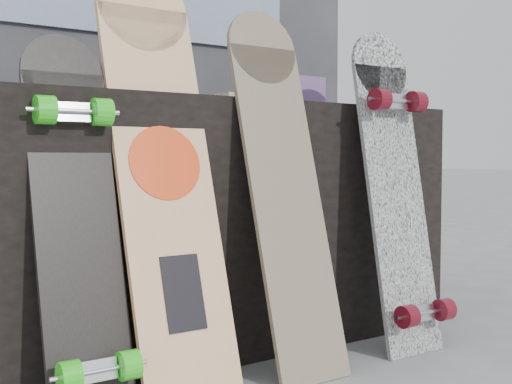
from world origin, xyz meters
TOP-DOWN VIEW (x-y plane):
  - ground at (0.00, 0.00)m, footprint 60.00×60.00m
  - vendor_table at (0.00, 0.50)m, footprint 1.60×0.60m
  - booth at (0.00, 1.35)m, footprint 2.40×0.22m
  - merch_box_purple at (-0.39, 0.54)m, footprint 0.18×0.12m
  - merch_box_small at (0.39, 0.53)m, footprint 0.14×0.14m
  - merch_box_flat at (0.23, 0.65)m, footprint 0.22×0.10m
  - longboard_geisha at (-0.34, 0.18)m, footprint 0.27×0.37m
  - longboard_celtic at (0.01, 0.12)m, footprint 0.24×0.32m
  - longboard_cascadia at (0.44, 0.08)m, footprint 0.23×0.28m
  - skateboard_dark at (-0.59, 0.15)m, footprint 0.21×0.32m

SIDE VIEW (x-z plane):
  - ground at x=0.00m, z-range 0.00..0.00m
  - vendor_table at x=0.00m, z-range 0.00..0.80m
  - skateboard_dark at x=-0.59m, z-range 0.01..0.96m
  - longboard_cascadia at x=0.44m, z-range 0.02..1.06m
  - longboard_celtic at x=0.01m, z-range 0.03..1.11m
  - longboard_geisha at x=-0.34m, z-range 0.03..1.21m
  - merch_box_flat at x=0.23m, z-range 0.80..0.86m
  - merch_box_purple at x=-0.39m, z-range 0.80..0.90m
  - merch_box_small at x=0.39m, z-range 0.80..0.92m
  - booth at x=0.00m, z-range 0.00..2.20m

